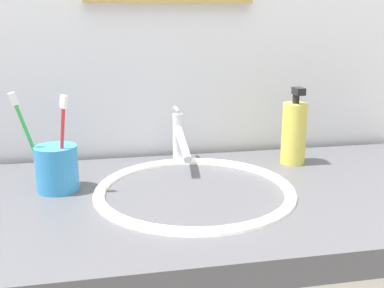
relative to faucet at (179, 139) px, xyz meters
name	(u,v)px	position (x,y,z in m)	size (l,w,h in m)	color
tiled_wall_back	(169,35)	(-0.01, 0.12, 0.23)	(2.46, 0.04, 2.40)	silver
sink_basin	(195,212)	(0.00, -0.18, -0.11)	(0.40, 0.40, 0.12)	white
faucet	(179,139)	(0.00, 0.00, 0.00)	(0.02, 0.17, 0.13)	silver
toothbrush_cup	(57,168)	(-0.27, -0.12, -0.02)	(0.08, 0.08, 0.09)	#338CCC
toothbrush_red	(62,138)	(-0.25, -0.14, 0.05)	(0.03, 0.03, 0.19)	red
toothbrush_green	(28,135)	(-0.32, -0.12, 0.05)	(0.06, 0.02, 0.19)	green
soap_dispenser	(294,132)	(0.27, -0.04, 0.01)	(0.06, 0.06, 0.18)	#DBCC4C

